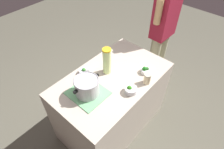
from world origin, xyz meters
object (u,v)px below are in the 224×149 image
lemonade_pitcher (107,61)px  broccoli_bowl_center (84,71)px  mason_jar (147,78)px  broccoli_bowl_front (131,90)px  broccoli_bowl_back (145,70)px  person_cook (162,33)px  cooking_pot (87,86)px

lemonade_pitcher → broccoli_bowl_center: size_ratio=2.80×
mason_jar → broccoli_bowl_front: (-0.21, 0.05, -0.03)m
lemonade_pitcher → broccoli_bowl_center: 0.28m
broccoli_bowl_back → person_cook: person_cook is taller
broccoli_bowl_center → lemonade_pitcher: bearing=-42.3°
lemonade_pitcher → mason_jar: 0.45m
broccoli_bowl_back → cooking_pot: bearing=157.8°
cooking_pot → broccoli_bowl_back: 0.67m
broccoli_bowl_center → broccoli_bowl_back: (0.45, -0.48, -0.00)m
cooking_pot → broccoli_bowl_front: cooking_pot is taller
broccoli_bowl_center → mason_jar: bearing=-60.4°
broccoli_bowl_front → broccoli_bowl_center: broccoli_bowl_front is taller
mason_jar → lemonade_pitcher: bearing=109.4°
lemonade_pitcher → broccoli_bowl_center: lemonade_pitcher is taller
cooking_pot → broccoli_bowl_center: bearing=54.0°
broccoli_bowl_front → broccoli_bowl_back: (0.32, 0.05, -0.00)m
broccoli_bowl_center → cooking_pot: bearing=-126.0°
mason_jar → broccoli_bowl_back: size_ratio=1.18×
mason_jar → broccoli_bowl_back: bearing=40.0°
cooking_pot → mason_jar: size_ratio=2.58×
mason_jar → person_cook: bearing=21.3°
broccoli_bowl_front → cooking_pot: bearing=134.0°
broccoli_bowl_center → person_cook: size_ratio=0.07×
broccoli_bowl_back → person_cook: 0.76m
broccoli_bowl_center → person_cook: 1.20m
cooking_pot → lemonade_pitcher: lemonade_pitcher is taller
broccoli_bowl_center → person_cook: (1.17, -0.25, 0.02)m
mason_jar → person_cook: 0.91m
lemonade_pitcher → broccoli_bowl_center: bearing=137.7°
lemonade_pitcher → broccoli_bowl_front: bearing=-99.6°
cooking_pot → mason_jar: bearing=-35.0°
mason_jar → broccoli_bowl_center: 0.67m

